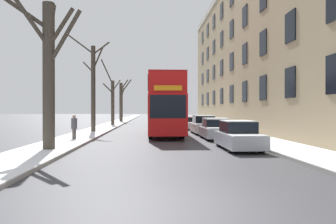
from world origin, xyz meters
name	(u,v)px	position (x,y,z in m)	size (l,w,h in m)	color
ground_plane	(194,206)	(0.00, 0.00, 0.00)	(320.00, 320.00, 0.00)	#38383D
sidewalk_left	(123,121)	(-5.98, 53.00, 0.08)	(2.73, 130.00, 0.16)	gray
sidewalk_right	(188,120)	(5.98, 53.00, 0.08)	(2.73, 130.00, 0.16)	gray
terrace_facade_right	(275,49)	(11.83, 26.13, 8.22)	(9.10, 47.75, 16.44)	tan
bare_tree_left_0	(48,67)	(-5.74, 8.95, 4.03)	(4.40, 3.05, 7.68)	#423A30
bare_tree_left_1	(93,85)	(-5.88, 21.76, 4.18)	(4.00, 1.78, 8.84)	#423A30
bare_tree_left_2	(112,100)	(-5.64, 34.16, 3.24)	(2.14, 3.31, 8.18)	#423A30
bare_tree_left_3	(121,101)	(-5.64, 46.70, 3.48)	(1.97, 2.07, 7.05)	#423A30
double_decker_bus	(164,103)	(0.19, 19.27, 2.57)	(2.55, 11.22, 4.54)	red
parked_car_0	(239,136)	(3.54, 9.56, 0.67)	(1.70, 4.17, 1.46)	#9EA3AD
parked_car_1	(215,129)	(3.54, 15.44, 0.66)	(1.75, 4.01, 1.45)	#9EA3AD
parked_car_2	(204,125)	(3.54, 20.45, 0.71)	(1.85, 4.35, 1.55)	silver
parked_car_3	(194,123)	(3.54, 26.64, 0.62)	(1.74, 4.18, 1.34)	silver
parked_car_4	(188,121)	(3.54, 32.23, 0.63)	(1.76, 4.32, 1.33)	maroon
pedestrian_left_sidewalk	(74,127)	(-5.78, 14.44, 0.93)	(0.37, 0.37, 1.70)	#4C4742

